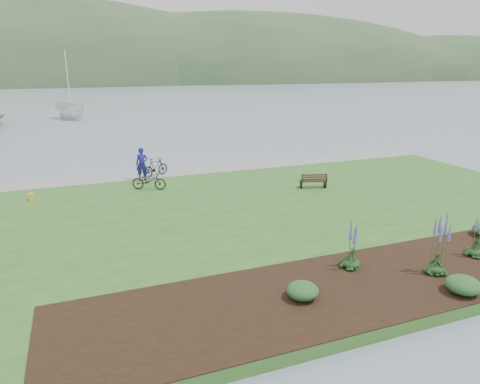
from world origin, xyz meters
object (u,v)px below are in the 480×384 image
object	(u,v)px
person	(142,161)
sailboat	(72,119)
park_bench	(314,181)
bicycle_a	(149,181)

from	to	relation	value
person	sailboat	bearing A→B (deg)	114.08
sailboat	person	bearing A→B (deg)	-115.00
park_bench	sailboat	xyz separation A→B (m)	(-12.58, 43.40, -0.84)
park_bench	bicycle_a	world-z (taller)	bicycle_a
park_bench	bicycle_a	bearing A→B (deg)	177.31
park_bench	bicycle_a	xyz separation A→B (m)	(-8.72, 3.06, 0.06)
bicycle_a	sailboat	world-z (taller)	sailboat
bicycle_a	sailboat	bearing A→B (deg)	31.72
bicycle_a	person	bearing A→B (deg)	26.98
person	sailboat	size ratio (longest dim) A/B	0.08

